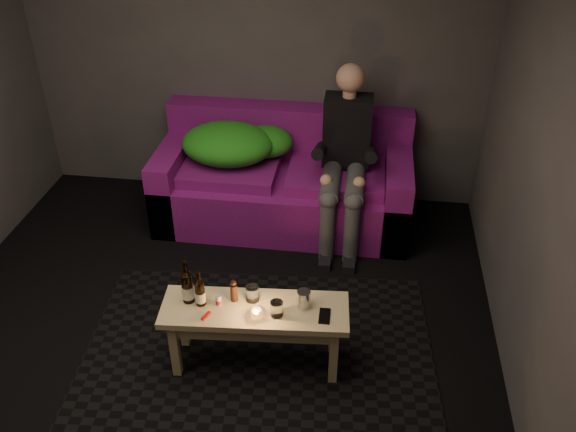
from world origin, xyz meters
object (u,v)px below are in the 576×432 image
coffee_table (255,318)px  beer_bottle_b (200,292)px  steel_cup (304,299)px  sofa (285,183)px  person (345,155)px  beer_bottle_a (187,286)px

coffee_table → beer_bottle_b: 0.38m
beer_bottle_b → steel_cup: size_ratio=2.20×
sofa → beer_bottle_b: (-0.27, -1.79, 0.24)m
sofa → beer_bottle_b: size_ratio=8.39×
steel_cup → sofa: bearing=102.0°
coffee_table → steel_cup: steel_cup is taller
person → beer_bottle_b: bearing=-116.1°
coffee_table → beer_bottle_b: bearing=-178.1°
sofa → beer_bottle_a: sofa is taller
sofa → coffee_table: bearing=-87.9°
sofa → beer_bottle_b: 1.83m
steel_cup → beer_bottle_a: bearing=-176.2°
sofa → steel_cup: sofa is taller
person → beer_bottle_a: 1.83m
coffee_table → beer_bottle_a: beer_bottle_a is taller
sofa → person: bearing=-18.6°
person → coffee_table: 1.71m
beer_bottle_b → steel_cup: 0.64m
beer_bottle_a → steel_cup: (0.72, 0.05, -0.06)m
person → coffee_table: bearing=-105.8°
steel_cup → coffee_table: bearing=-169.1°
beer_bottle_b → person: bearing=63.9°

